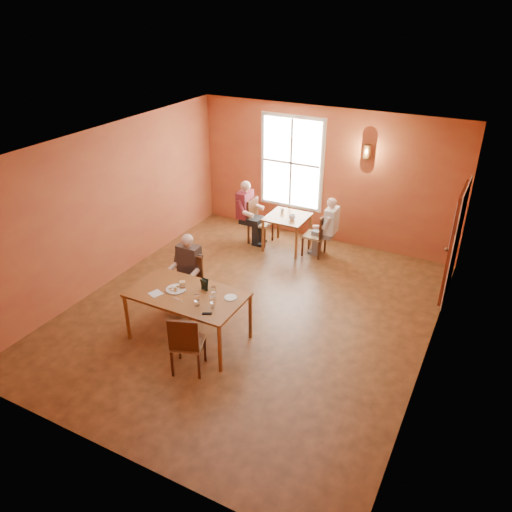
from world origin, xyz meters
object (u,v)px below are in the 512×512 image
at_px(second_table, 287,232).
at_px(chair_diner_maroon, 261,222).
at_px(main_table, 189,316).
at_px(diner_white, 316,227).
at_px(chair_empty, 188,341).
at_px(diner_maroon, 260,214).
at_px(chair_diner_main, 186,286).
at_px(diner_main, 184,279).
at_px(chair_diner_white, 315,234).

distance_m(second_table, chair_diner_maroon, 0.66).
bearing_deg(main_table, second_table, 89.36).
height_order(diner_white, chair_diner_maroon, diner_white).
relative_size(main_table, chair_empty, 1.82).
xyz_separation_m(chair_diner_maroon, diner_maroon, (-0.03, 0.00, 0.19)).
distance_m(diner_white, chair_diner_maroon, 1.34).
bearing_deg(second_table, diner_white, 0.00).
bearing_deg(chair_diner_main, diner_main, 90.00).
distance_m(main_table, chair_diner_main, 0.82).
relative_size(chair_diner_white, diner_white, 0.74).
bearing_deg(chair_diner_white, diner_maroon, 90.00).
height_order(chair_diner_white, chair_diner_maroon, chair_diner_maroon).
height_order(main_table, diner_main, diner_main).
bearing_deg(chair_diner_maroon, diner_main, 1.98).
xyz_separation_m(chair_diner_white, chair_diner_maroon, (-1.30, 0.00, 0.04)).
distance_m(chair_diner_main, diner_main, 0.15).
distance_m(chair_diner_main, diner_maroon, 3.11).
bearing_deg(diner_maroon, chair_diner_main, 2.55).
bearing_deg(chair_diner_main, second_table, -99.90).
relative_size(main_table, diner_main, 1.37).
bearing_deg(diner_white, main_table, 169.11).
distance_m(chair_diner_main, chair_diner_white, 3.33).
relative_size(chair_empty, chair_diner_white, 1.06).
bearing_deg(chair_empty, main_table, 103.89).
xyz_separation_m(main_table, chair_empty, (0.43, -0.64, 0.07)).
xyz_separation_m(diner_main, chair_diner_maroon, (-0.11, 3.13, -0.16)).
bearing_deg(second_table, diner_main, -99.81).
relative_size(main_table, diner_maroon, 1.31).
height_order(chair_diner_main, chair_diner_maroon, chair_diner_main).
xyz_separation_m(chair_diner_main, diner_maroon, (-0.14, 3.10, 0.18)).
bearing_deg(second_table, chair_diner_main, -99.90).
height_order(diner_main, chair_empty, diner_main).
relative_size(chair_diner_main, second_table, 1.19).
bearing_deg(diner_white, chair_diner_main, 158.51).
relative_size(chair_empty, second_table, 1.16).
bearing_deg(chair_diner_maroon, chair_diner_main, 2.00).
bearing_deg(diner_maroon, chair_empty, 13.63).
relative_size(second_table, diner_white, 0.68).
relative_size(chair_diner_main, diner_maroon, 0.74).
bearing_deg(chair_empty, diner_white, 66.25).
bearing_deg(chair_diner_maroon, second_table, 90.00).
relative_size(diner_main, chair_empty, 1.33).
bearing_deg(diner_main, chair_diner_white, -110.82).
xyz_separation_m(chair_empty, chair_diner_maroon, (-1.04, 4.39, 0.01)).
distance_m(main_table, diner_main, 0.83).
distance_m(main_table, chair_empty, 0.77).
bearing_deg(diner_main, chair_diner_main, -90.00).
relative_size(chair_diner_main, diner_main, 0.77).
xyz_separation_m(main_table, chair_diner_maroon, (-0.61, 3.75, 0.08)).
xyz_separation_m(chair_empty, second_table, (-0.39, 4.39, -0.12)).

